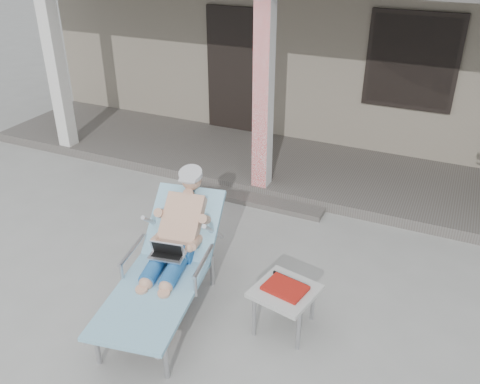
% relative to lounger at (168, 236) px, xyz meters
% --- Properties ---
extents(ground, '(60.00, 60.00, 0.00)m').
position_rel_lounger_xyz_m(ground, '(-0.06, 0.40, -0.79)').
color(ground, '#9E9E99').
rests_on(ground, ground).
extents(house, '(10.40, 5.40, 3.30)m').
position_rel_lounger_xyz_m(house, '(-0.06, 6.89, 0.88)').
color(house, gray).
rests_on(house, ground).
extents(porch_deck, '(10.00, 2.00, 0.15)m').
position_rel_lounger_xyz_m(porch_deck, '(-0.06, 3.40, -0.71)').
color(porch_deck, '#605B56').
rests_on(porch_deck, ground).
extents(porch_step, '(2.00, 0.30, 0.07)m').
position_rel_lounger_xyz_m(porch_step, '(-0.06, 2.25, -0.75)').
color(porch_step, '#605B56').
rests_on(porch_step, ground).
extents(lounger, '(1.06, 2.04, 1.28)m').
position_rel_lounger_xyz_m(lounger, '(0.00, 0.00, 0.00)').
color(lounger, '#B7B7BC').
rests_on(lounger, ground).
extents(side_table, '(0.64, 0.64, 0.49)m').
position_rel_lounger_xyz_m(side_table, '(1.18, 0.11, -0.38)').
color(side_table, '#B5B6B0').
rests_on(side_table, ground).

